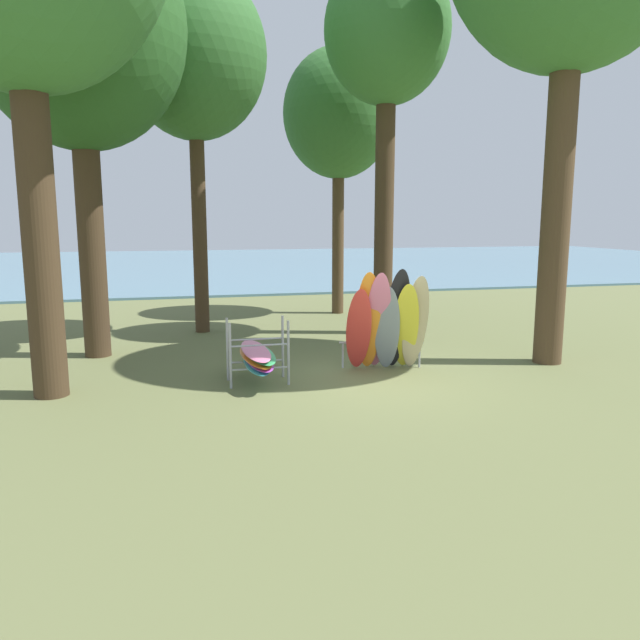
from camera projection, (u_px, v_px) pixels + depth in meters
The scene contains 8 objects.
ground_plane at pixel (373, 380), 12.00m from camera, with size 80.00×80.00×0.00m, color #60663D.
lake_water at pixel (228, 264), 42.18m from camera, with size 80.00×36.00×0.10m, color slate.
tree_mid_behind at pixel (339, 115), 19.46m from camera, with size 3.57×3.57×8.54m.
tree_far_left_back at pixel (194, 57), 15.93m from camera, with size 3.84×3.84×9.63m.
tree_far_right_back at pixel (78, 28), 12.94m from camera, with size 4.58×4.58×9.88m.
tree_deep_back at pixel (387, 38), 15.68m from camera, with size 3.28×3.28×9.85m.
leaning_board_pile at pixel (387, 324), 12.52m from camera, with size 1.82×1.17×2.19m.
board_storage_rack at pixel (257, 356), 11.73m from camera, with size 1.15×2.12×1.25m.
Camera 1 is at (-3.78, -11.05, 3.15)m, focal length 34.06 mm.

